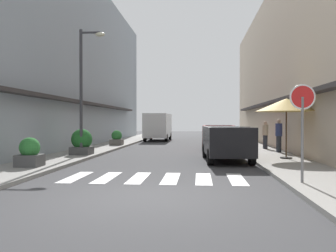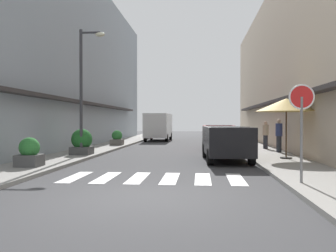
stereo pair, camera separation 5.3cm
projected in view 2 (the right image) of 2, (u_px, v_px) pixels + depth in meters
name	position (u px, v px, depth m)	size (l,w,h in m)	color
ground_plane	(178.00, 148.00, 22.46)	(80.52, 80.52, 0.00)	#38383A
sidewalk_left	(105.00, 147.00, 22.87)	(2.33, 51.24, 0.12)	gray
sidewalk_right	(254.00, 148.00, 22.04)	(2.33, 51.24, 0.12)	gray
building_row_left	(54.00, 60.00, 23.95)	(5.50, 34.94, 11.55)	#939EA8
building_row_right	(312.00, 67.00, 22.49)	(5.50, 34.94, 10.21)	#C6B299
crosswalk	(154.00, 178.00, 10.55)	(5.20, 2.20, 0.01)	silver
parked_car_near	(226.00, 139.00, 15.13)	(1.98, 4.47, 1.47)	black
parked_car_mid	(219.00, 134.00, 21.09)	(1.97, 4.02, 1.47)	maroon
delivery_van	(159.00, 125.00, 31.63)	(2.04, 5.42, 2.37)	silver
round_street_sign	(302.00, 107.00, 9.10)	(0.65, 0.07, 2.50)	slate
street_lamp	(85.00, 79.00, 16.54)	(1.19, 0.28, 5.79)	#38383D
cafe_umbrella	(286.00, 105.00, 15.07)	(2.59, 2.59, 2.52)	#262626
planter_corner	(29.00, 153.00, 12.44)	(0.79, 0.79, 1.00)	#4C4C4C
planter_midblock	(82.00, 142.00, 16.99)	(0.98, 0.98, 1.20)	#4C4C4C
planter_far	(117.00, 138.00, 23.84)	(0.79, 0.79, 0.97)	slate
pedestrian_walking_near	(266.00, 134.00, 20.58)	(0.34, 0.34, 1.58)	#282B33
pedestrian_walking_far	(279.00, 135.00, 18.21)	(0.34, 0.34, 1.68)	#282B33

